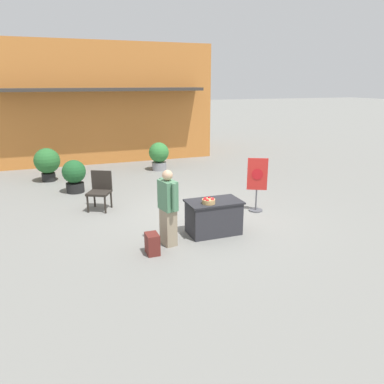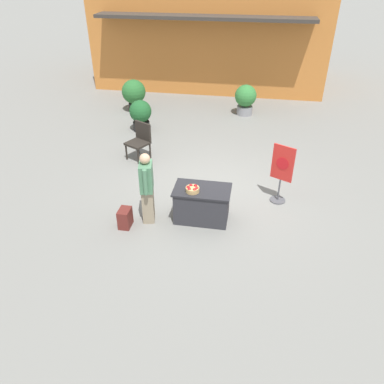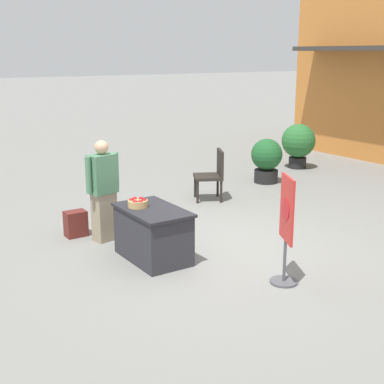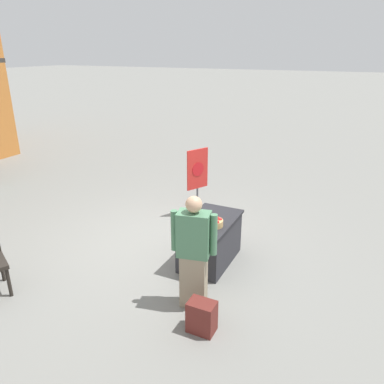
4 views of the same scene
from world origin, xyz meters
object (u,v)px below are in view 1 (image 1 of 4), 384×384
object	(u,v)px
potted_plant_near_left	(74,175)
apple_basket	(209,201)
poster_board	(257,183)
potted_plant_near_right	(159,155)
backpack	(152,244)
display_table	(214,217)
patio_chair	(100,188)
potted_plant_far_right	(47,162)
person_visitor	(168,208)

from	to	relation	value
potted_plant_near_left	apple_basket	bearing A→B (deg)	-61.47
poster_board	potted_plant_near_right	world-z (taller)	poster_board
backpack	potted_plant_near_left	xyz separation A→B (m)	(-1.14, 5.04, 0.35)
backpack	poster_board	size ratio (longest dim) A/B	0.30
backpack	potted_plant_near_right	world-z (taller)	potted_plant_near_right
display_table	apple_basket	world-z (taller)	apple_basket
patio_chair	potted_plant_near_right	bearing A→B (deg)	173.16
potted_plant_near_right	potted_plant_far_right	world-z (taller)	potted_plant_far_right
patio_chair	backpack	bearing A→B (deg)	38.27
person_visitor	patio_chair	bearing A→B (deg)	97.64
display_table	potted_plant_near_left	world-z (taller)	potted_plant_near_left
patio_chair	potted_plant_near_left	distance (m)	1.97
person_visitor	poster_board	bearing A→B (deg)	11.91
person_visitor	potted_plant_far_right	distance (m)	6.87
display_table	patio_chair	xyz separation A→B (m)	(-2.15, 2.60, 0.19)
potted_plant_far_right	potted_plant_near_left	world-z (taller)	potted_plant_far_right
patio_chair	potted_plant_near_left	world-z (taller)	patio_chair
potted_plant_near_right	poster_board	bearing A→B (deg)	-78.82
poster_board	patio_chair	xyz separation A→B (m)	(-3.81, 1.60, -0.18)
potted_plant_near_left	potted_plant_near_right	bearing A→B (deg)	32.21
poster_board	potted_plant_near_right	xyz separation A→B (m)	(-1.10, 5.54, -0.16)
patio_chair	potted_plant_near_right	xyz separation A→B (m)	(2.71, 3.94, 0.02)
backpack	patio_chair	bearing A→B (deg)	100.58
person_visitor	display_table	bearing A→B (deg)	0.00
person_visitor	potted_plant_far_right	world-z (taller)	person_visitor
backpack	potted_plant_near_right	distance (m)	7.42
person_visitor	potted_plant_near_left	world-z (taller)	person_visitor
potted_plant_near_left	patio_chair	bearing A→B (deg)	-73.85
patio_chair	potted_plant_far_right	bearing A→B (deg)	-132.41
display_table	potted_plant_near_right	bearing A→B (deg)	85.08
apple_basket	person_visitor	size ratio (longest dim) A/B	0.18
person_visitor	potted_plant_near_right	distance (m)	6.99
apple_basket	potted_plant_near_right	size ratio (longest dim) A/B	0.27
person_visitor	potted_plant_near_left	xyz separation A→B (m)	(-1.57, 4.73, -0.26)
apple_basket	person_visitor	distance (m)	0.95
person_visitor	backpack	bearing A→B (deg)	-155.88
potted_plant_far_right	display_table	bearing A→B (deg)	-60.92
backpack	potted_plant_near_right	xyz separation A→B (m)	(2.12, 7.10, 0.38)
patio_chair	display_table	bearing A→B (deg)	67.30
patio_chair	potted_plant_near_left	bearing A→B (deg)	-136.16
display_table	potted_plant_near_right	xyz separation A→B (m)	(0.56, 6.54, 0.21)
apple_basket	poster_board	world-z (taller)	poster_board
poster_board	potted_plant_far_right	distance (m)	7.31
display_table	potted_plant_far_right	world-z (taller)	potted_plant_far_right
potted_plant_far_right	potted_plant_near_left	bearing A→B (deg)	-66.22
potted_plant_near_right	potted_plant_far_right	xyz separation A→B (m)	(-4.02, -0.32, 0.07)
person_visitor	potted_plant_near_right	size ratio (longest dim) A/B	1.50
potted_plant_far_right	apple_basket	bearing A→B (deg)	-62.73
potted_plant_far_right	potted_plant_near_left	xyz separation A→B (m)	(0.77, -1.74, -0.11)
display_table	backpack	size ratio (longest dim) A/B	2.87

